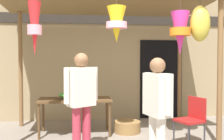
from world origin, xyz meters
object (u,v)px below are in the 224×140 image
object	(u,v)px
folding_chair	(192,117)
vendor_in_orange	(81,96)
display_table	(75,102)
wicker_basket_by_table	(127,127)
customer_foreground	(157,105)
flower_heap_on_table	(79,95)

from	to	relation	value
folding_chair	vendor_in_orange	bearing A→B (deg)	-170.55
folding_chair	vendor_in_orange	distance (m)	2.00
display_table	wicker_basket_by_table	distance (m)	1.19
vendor_in_orange	customer_foreground	world-z (taller)	vendor_in_orange
flower_heap_on_table	display_table	bearing A→B (deg)	164.92
customer_foreground	vendor_in_orange	bearing A→B (deg)	147.09
flower_heap_on_table	wicker_basket_by_table	xyz separation A→B (m)	(0.99, 0.02, -0.68)
folding_chair	customer_foreground	distance (m)	1.39
vendor_in_orange	flower_heap_on_table	bearing A→B (deg)	92.26
display_table	vendor_in_orange	size ratio (longest dim) A/B	0.90
folding_chair	vendor_in_orange	xyz separation A→B (m)	(-1.92, -0.32, 0.44)
display_table	folding_chair	world-z (taller)	folding_chair
flower_heap_on_table	customer_foreground	xyz separation A→B (m)	(1.05, -1.88, 0.09)
wicker_basket_by_table	vendor_in_orange	xyz separation A→B (m)	(-0.94, -1.26, 0.82)
display_table	folding_chair	xyz separation A→B (m)	(2.05, -0.93, -0.14)
vendor_in_orange	customer_foreground	size ratio (longest dim) A/B	1.05
folding_chair	vendor_in_orange	size ratio (longest dim) A/B	0.53
flower_heap_on_table	customer_foreground	world-z (taller)	customer_foreground
vendor_in_orange	display_table	bearing A→B (deg)	95.69
display_table	customer_foreground	world-z (taller)	customer_foreground
flower_heap_on_table	wicker_basket_by_table	world-z (taller)	flower_heap_on_table
display_table	wicker_basket_by_table	size ratio (longest dim) A/B	2.64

